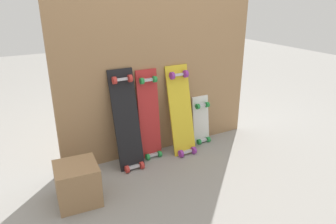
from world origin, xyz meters
TOP-DOWN VIEW (x-y plane):
  - ground_plane at (0.00, 0.00)m, footprint 12.00×12.00m
  - plywood_wall_panel at (0.00, 0.07)m, footprint 1.93×0.04m
  - skateboard_black at (-0.41, -0.08)m, footprint 0.22×0.29m
  - skateboard_red at (-0.16, -0.01)m, footprint 0.20×0.17m
  - skateboard_yellow at (0.14, -0.07)m, footprint 0.23×0.28m
  - skateboard_white at (0.43, -0.00)m, footprint 0.19×0.14m
  - wooden_crate at (-0.94, -0.40)m, footprint 0.32×0.32m

SIDE VIEW (x-z plane):
  - ground_plane at x=0.00m, z-range 0.00..0.00m
  - wooden_crate at x=-0.94m, z-range 0.00..0.30m
  - skateboard_white at x=0.43m, z-range -0.07..0.48m
  - skateboard_red at x=-0.16m, z-range -0.07..0.82m
  - skateboard_yellow at x=0.14m, z-range -0.06..0.83m
  - skateboard_black at x=-0.41m, z-range -0.07..0.86m
  - plywood_wall_panel at x=0.00m, z-range 0.00..1.86m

